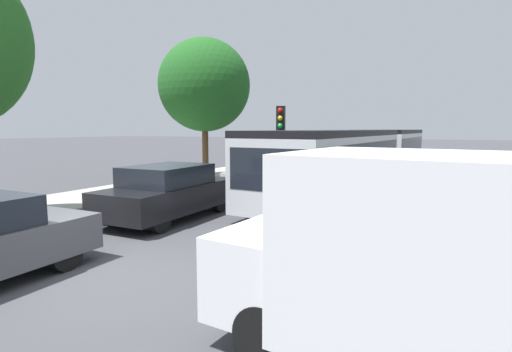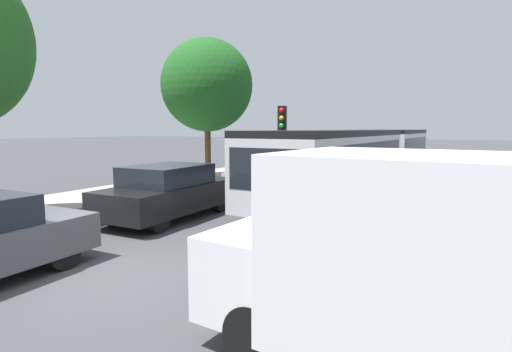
# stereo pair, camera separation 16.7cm
# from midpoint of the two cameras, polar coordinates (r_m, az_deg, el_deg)

# --- Properties ---
(ground_plane) EXTENTS (200.00, 200.00, 0.00)m
(ground_plane) POSITION_cam_midpoint_polar(r_m,az_deg,el_deg) (7.68, -21.30, -13.15)
(ground_plane) COLOR #3D3D42
(kerb_strip_left) EXTENTS (3.20, 47.26, 0.14)m
(kerb_strip_left) POSITION_cam_midpoint_polar(r_m,az_deg,el_deg) (26.28, 1.19, 1.34)
(kerb_strip_left) COLOR #9E998E
(kerb_strip_left) RESTS_ON ground
(articulated_bus) EXTENTS (3.25, 16.96, 2.51)m
(articulated_bus) POSITION_cam_midpoint_polar(r_m,az_deg,el_deg) (17.64, 15.32, 2.92)
(articulated_bus) COLOR silver
(articulated_bus) RESTS_ON ground
(city_bus_rear) EXTENTS (3.29, 11.14, 2.36)m
(city_bus_rear) POSITION_cam_midpoint_polar(r_m,az_deg,el_deg) (42.50, 18.74, 4.81)
(city_bus_rear) COLOR teal
(city_bus_rear) RESTS_ON ground
(queued_car_black) EXTENTS (1.99, 4.47, 1.54)m
(queued_car_black) POSITION_cam_midpoint_polar(r_m,az_deg,el_deg) (11.62, -11.88, -2.18)
(queued_car_black) COLOR black
(queued_car_black) RESTS_ON ground
(queued_car_silver) EXTENTS (1.74, 3.92, 1.35)m
(queued_car_silver) POSITION_cam_midpoint_polar(r_m,az_deg,el_deg) (16.59, 1.25, 0.29)
(queued_car_silver) COLOR #B7BABF
(queued_car_silver) RESTS_ON ground
(queued_car_tan) EXTENTS (1.79, 4.02, 1.38)m
(queued_car_tan) POSITION_cam_midpoint_polar(r_m,az_deg,el_deg) (21.99, 8.85, 1.85)
(queued_car_tan) COLOR tan
(queued_car_tan) RESTS_ON ground
(queued_car_blue) EXTENTS (1.88, 4.23, 1.45)m
(queued_car_blue) POSITION_cam_midpoint_polar(r_m,az_deg,el_deg) (27.93, 12.91, 2.86)
(queued_car_blue) COLOR #284799
(queued_car_blue) RESTS_ON ground
(white_van) EXTENTS (5.13, 2.31, 2.31)m
(white_van) POSITION_cam_midpoint_polar(r_m,az_deg,el_deg) (4.46, 28.62, -11.21)
(white_van) COLOR white
(white_van) RESTS_ON ground
(traffic_light) EXTENTS (0.37, 0.39, 3.40)m
(traffic_light) POSITION_cam_midpoint_polar(r_m,az_deg,el_deg) (15.08, 4.06, 6.53)
(traffic_light) COLOR #56595E
(traffic_light) RESTS_ON ground
(tree_left_mid) EXTENTS (4.40, 4.40, 6.87)m
(tree_left_mid) POSITION_cam_midpoint_polar(r_m,az_deg,el_deg) (19.89, -6.98, 12.40)
(tree_left_mid) COLOR #51381E
(tree_left_mid) RESTS_ON ground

